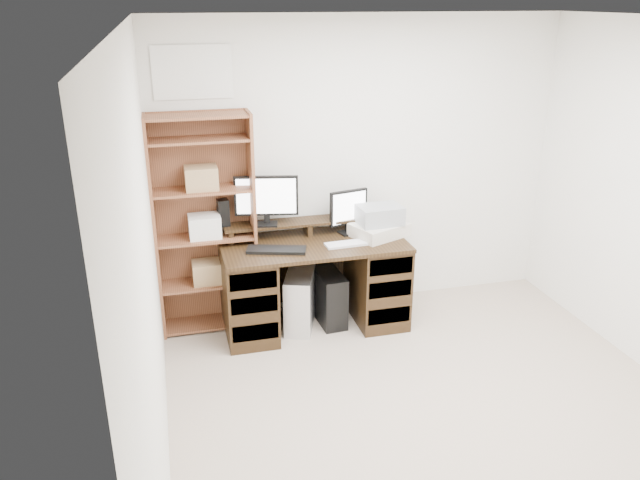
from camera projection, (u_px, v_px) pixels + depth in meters
name	position (u px, v px, depth m)	size (l,w,h in m)	color
room	(468.00, 255.00, 3.52)	(3.54, 4.04, 2.54)	#B5A28E
desk	(314.00, 282.00, 5.19)	(1.50, 0.70, 0.75)	black
riser_shelf	(308.00, 223.00, 5.22)	(1.40, 0.22, 0.12)	black
monitor_wide	(266.00, 198.00, 5.03)	(0.51, 0.17, 0.41)	black
monitor_small	(349.00, 210.00, 5.19)	(0.34, 0.16, 0.37)	black
speaker	(223.00, 213.00, 5.04)	(0.09, 0.09, 0.22)	black
keyboard_black	(277.00, 250.00, 4.88)	(0.46, 0.15, 0.03)	black
keyboard_white	(350.00, 244.00, 5.01)	(0.40, 0.12, 0.02)	silver
mouse	(390.00, 238.00, 5.10)	(0.09, 0.06, 0.04)	silver
printer	(379.00, 230.00, 5.18)	(0.43, 0.32, 0.11)	beige
basket	(380.00, 215.00, 5.14)	(0.35, 0.25, 0.15)	#8F9599
tower_silver	(300.00, 299.00, 5.22)	(0.22, 0.49, 0.49)	silver
tower_black	(329.00, 297.00, 5.31)	(0.23, 0.47, 0.45)	black
bookshelf	(204.00, 223.00, 5.00)	(0.80, 0.30, 1.80)	brown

